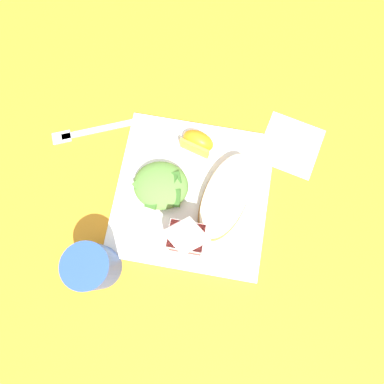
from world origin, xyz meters
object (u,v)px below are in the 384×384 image
(orange_wedge_front, at_px, (198,142))
(metal_fork, at_px, (92,131))
(drinking_blue_cup, at_px, (93,267))
(paper_napkin, at_px, (291,145))
(cheesy_pizza_bread, at_px, (226,196))
(white_plate, at_px, (192,194))
(green_salad_pile, at_px, (161,183))
(milk_carton, at_px, (186,238))

(orange_wedge_front, relative_size, metal_fork, 0.37)
(orange_wedge_front, xyz_separation_m, metal_fork, (0.21, 0.00, -0.03))
(drinking_blue_cup, bearing_deg, paper_napkin, -136.89)
(cheesy_pizza_bread, bearing_deg, drinking_blue_cup, 38.81)
(white_plate, height_order, green_salad_pile, green_salad_pile)
(paper_napkin, height_order, metal_fork, metal_fork)
(metal_fork, bearing_deg, drinking_blue_cup, 107.21)
(milk_carton, xyz_separation_m, paper_napkin, (-0.17, -0.22, -0.07))
(cheesy_pizza_bread, xyz_separation_m, green_salad_pile, (0.12, -0.00, 0.00))
(cheesy_pizza_bread, distance_m, orange_wedge_front, 0.11)
(cheesy_pizza_bread, xyz_separation_m, milk_carton, (0.05, 0.09, 0.04))
(orange_wedge_front, bearing_deg, paper_napkin, -167.85)
(white_plate, height_order, paper_napkin, white_plate)
(cheesy_pizza_bread, relative_size, green_salad_pile, 1.82)
(white_plate, distance_m, milk_carton, 0.11)
(orange_wedge_front, height_order, paper_napkin, orange_wedge_front)
(green_salad_pile, relative_size, orange_wedge_front, 1.50)
(white_plate, xyz_separation_m, paper_napkin, (-0.17, -0.13, -0.01))
(cheesy_pizza_bread, height_order, drinking_blue_cup, drinking_blue_cup)
(paper_napkin, distance_m, drinking_blue_cup, 0.43)
(orange_wedge_front, xyz_separation_m, drinking_blue_cup, (0.13, 0.25, 0.02))
(milk_carton, relative_size, metal_fork, 0.61)
(paper_napkin, bearing_deg, green_salad_pile, 29.09)
(cheesy_pizza_bread, bearing_deg, orange_wedge_front, -54.27)
(metal_fork, bearing_deg, paper_napkin, -174.36)
(milk_carton, xyz_separation_m, orange_wedge_front, (0.01, -0.18, -0.04))
(green_salad_pile, height_order, paper_napkin, green_salad_pile)
(green_salad_pile, xyz_separation_m, milk_carton, (-0.06, 0.09, 0.04))
(metal_fork, height_order, drinking_blue_cup, drinking_blue_cup)
(green_salad_pile, height_order, drinking_blue_cup, drinking_blue_cup)
(orange_wedge_front, distance_m, metal_fork, 0.21)
(cheesy_pizza_bread, distance_m, metal_fork, 0.30)
(green_salad_pile, bearing_deg, drinking_blue_cup, 63.36)
(paper_napkin, xyz_separation_m, drinking_blue_cup, (0.31, 0.29, 0.05))
(orange_wedge_front, bearing_deg, cheesy_pizza_bread, 125.73)
(orange_wedge_front, bearing_deg, metal_fork, 0.03)
(milk_carton, height_order, orange_wedge_front, milk_carton)
(white_plate, relative_size, drinking_blue_cup, 2.72)
(milk_carton, xyz_separation_m, metal_fork, (0.22, -0.18, -0.07))
(cheesy_pizza_bread, xyz_separation_m, drinking_blue_cup, (0.20, 0.16, 0.02))
(milk_carton, height_order, metal_fork, milk_carton)
(green_salad_pile, xyz_separation_m, orange_wedge_front, (-0.05, -0.09, -0.00))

